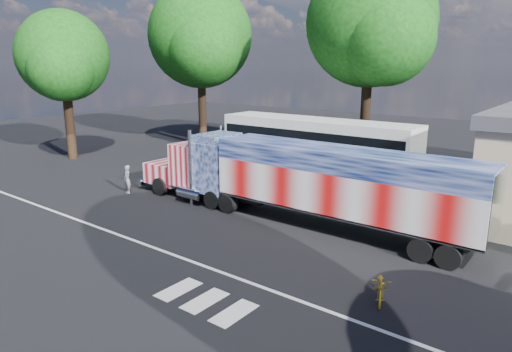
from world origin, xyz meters
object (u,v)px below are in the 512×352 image
Objects in this scene: semi_truck at (297,179)px; tree_nw_a at (201,36)px; woman at (127,179)px; tree_w_a at (63,57)px; coach_bus at (316,148)px; tree_n_mid at (372,23)px; bicycle at (381,287)px.

tree_nw_a is (-17.72, 12.17, 7.46)m from semi_truck.
tree_w_a is at bearing -176.92° from woman.
tree_nw_a is (-7.50, 14.02, 8.69)m from woman.
tree_w_a is at bearing -110.90° from tree_nw_a.
tree_nw_a is at bearing 69.10° from tree_w_a.
tree_n_mid reaches higher than coach_bus.
coach_bus is 11.82m from woman.
tree_nw_a is (-14.13, 4.30, 7.53)m from coach_bus.
semi_truck is 22.52m from tree_w_a.
bicycle is 30.55m from tree_nw_a.
tree_n_mid reaches higher than tree_w_a.
bicycle is 29.49m from tree_w_a.
woman is 18.12m from tree_nw_a.
semi_truck reaches higher than coach_bus.
tree_n_mid reaches higher than woman.
semi_truck is 1.67× the size of tree_w_a.
semi_truck is 15.78m from tree_n_mid.
woman reaches higher than bicycle.
tree_w_a is (-21.73, 1.66, 5.68)m from semi_truck.
tree_nw_a is (4.01, 10.51, 1.78)m from tree_w_a.
woman is at bearing -116.18° from tree_n_mid.
tree_n_mid is (19.03, 11.76, 2.17)m from tree_w_a.
tree_nw_a reaches higher than coach_bus.
tree_n_mid is at bearing 101.41° from semi_truck.
tree_w_a is 11.39m from tree_nw_a.
coach_bus is at bearing -99.01° from tree_n_mid.
bicycle is at bearing -52.08° from coach_bus.
tree_n_mid is (-8.85, 18.05, 9.45)m from bicycle.
semi_truck reaches higher than bicycle.
semi_truck is 1.33× the size of tree_nw_a.
bicycle is at bearing -12.71° from tree_w_a.
bicycle is at bearing -35.14° from tree_nw_a.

